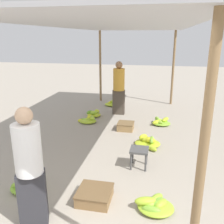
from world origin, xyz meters
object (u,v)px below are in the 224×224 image
Objects in this scene: banana_pile_left_3 at (113,104)px; banana_pile_right_1 at (148,142)px; banana_pile_right_2 at (154,205)px; crate_mid at (126,126)px; banana_pile_left_0 at (88,120)px; banana_pile_right_0 at (160,122)px; banana_pile_left_2 at (94,114)px; stool at (139,152)px; banana_pile_left_1 at (26,184)px; shopper_walking_mid at (119,87)px; crate_near at (95,195)px; vendor_foreground at (29,166)px.

banana_pile_right_1 reaches higher than banana_pile_left_3.
banana_pile_right_2 is at bearing -72.64° from banana_pile_left_3.
banana_pile_left_0 is at bearing 162.54° from crate_mid.
banana_pile_left_2 is at bearing 169.92° from banana_pile_right_0.
banana_pile_right_1 is (0.11, 1.02, -0.22)m from stool.
stool reaches higher than crate_mid.
shopper_walking_mid is (0.75, 4.38, 0.75)m from banana_pile_left_1.
crate_near is 3.07m from crate_mid.
stool is 4.44m from banana_pile_left_3.
banana_pile_right_2 is (2.04, -3.46, 0.00)m from banana_pile_left_0.
banana_pile_left_0 is 1.16× the size of banana_pile_left_2.
banana_pile_left_2 is 2.06m from banana_pile_right_0.
banana_pile_right_0 is 0.91× the size of banana_pile_right_2.
banana_pile_left_1 reaches higher than crate_mid.
vendor_foreground reaches higher than banana_pile_left_1.
crate_mid is at bearing 105.88° from banana_pile_right_2.
banana_pile_left_1 is at bearing -93.98° from banana_pile_left_3.
stool is 0.65× the size of banana_pile_right_2.
crate_mid is 1.62m from shopper_walking_mid.
banana_pile_left_2 is at bearing 133.95° from banana_pile_right_1.
crate_near is 1.20× the size of crate_mid.
stool is 0.70× the size of banana_pile_left_3.
banana_pile_right_2 is at bearing -73.62° from shopper_walking_mid.
banana_pile_right_2 is (1.57, 0.57, -0.76)m from vendor_foreground.
banana_pile_right_0 reaches higher than crate_near.
shopper_walking_mid is (0.38, -0.94, 0.80)m from banana_pile_left_3.
stool reaches higher than banana_pile_left_0.
stool reaches higher than banana_pile_left_1.
banana_pile_left_0 is 0.98× the size of banana_pile_right_2.
vendor_foreground is 4.59m from banana_pile_right_0.
vendor_foreground reaches higher than banana_pile_right_0.
stool is 0.58× the size of banana_pile_right_1.
vendor_foreground is 2.76× the size of banana_pile_right_2.
banana_pile_left_1 reaches higher than banana_pile_left_2.
banana_pile_right_1 reaches higher than crate_near.
banana_pile_right_0 is at bearing 89.64° from banana_pile_right_2.
banana_pile_left_3 reaches higher than crate_mid.
vendor_foreground reaches higher than stool.
crate_near is (1.14, -3.43, 0.02)m from banana_pile_left_0.
banana_pile_right_0 is (2.06, 0.22, 0.01)m from banana_pile_left_0.
banana_pile_right_1 reaches higher than banana_pile_left_0.
banana_pile_left_2 is at bearing -103.23° from banana_pile_left_3.
shopper_walking_mid is (-1.33, 0.78, 0.79)m from banana_pile_right_0.
banana_pile_right_1 is at bearing -34.92° from banana_pile_left_0.
crate_mid is (1.13, -0.95, 0.01)m from banana_pile_left_2.
crate_near is at bearing 41.48° from vendor_foreground.
banana_pile_left_0 is 1.05× the size of banana_pile_left_3.
shopper_walking_mid is at bearing 106.46° from stool.
banana_pile_left_2 is 1.40m from banana_pile_left_3.
vendor_foreground is at bearing -160.09° from banana_pile_right_2.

